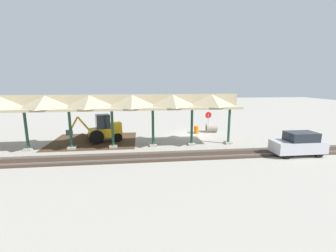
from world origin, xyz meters
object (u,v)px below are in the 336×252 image
(backhoe, at_px, (104,130))
(traffic_barrel, at_px, (196,130))
(stop_sign, at_px, (208,118))
(concrete_pipe, at_px, (211,128))
(distant_parked_car, at_px, (299,144))

(backhoe, bearing_deg, traffic_barrel, -166.11)
(stop_sign, relative_size, traffic_barrel, 2.87)
(backhoe, height_order, concrete_pipe, backhoe)
(backhoe, distance_m, traffic_barrel, 10.59)
(distant_parked_car, bearing_deg, backhoe, -21.01)
(concrete_pipe, relative_size, traffic_barrel, 1.59)
(distant_parked_car, bearing_deg, traffic_barrel, -54.36)
(distant_parked_car, distance_m, traffic_barrel, 11.01)
(stop_sign, bearing_deg, traffic_barrel, -6.61)
(distant_parked_car, relative_size, traffic_barrel, 4.67)
(backhoe, xyz_separation_m, distant_parked_car, (-16.66, 6.40, -0.28))
(backhoe, relative_size, traffic_barrel, 5.91)
(stop_sign, relative_size, concrete_pipe, 1.81)
(stop_sign, xyz_separation_m, traffic_barrel, (1.36, -0.16, -1.42))
(backhoe, relative_size, distant_parked_car, 1.27)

